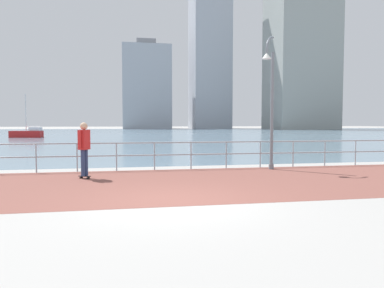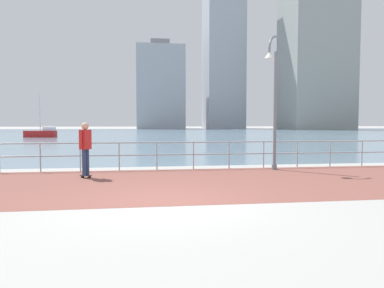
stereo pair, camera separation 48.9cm
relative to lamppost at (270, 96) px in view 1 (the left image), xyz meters
The scene contains 10 objects.
ground 35.52m from the lamppost, 96.97° to the left, with size 220.00×220.00×0.00m, color #ADAAA5.
brick_paving 5.62m from the lamppost, 151.34° to the right, with size 28.00×6.13×0.01m, color brown.
harbor_water 46.00m from the lamppost, 95.37° to the left, with size 180.00×88.00×0.00m, color #6B899E.
waterfront_railing 4.81m from the lamppost, behind, with size 25.25×0.06×1.06m.
lamppost is the anchor object (origin of this frame).
skateboarder 6.95m from the lamppost, behind, with size 0.40×0.53×1.79m.
sailboat_navy 37.07m from the lamppost, 116.67° to the left, with size 3.81×1.78×5.15m.
tower_steel 86.69m from the lamppost, 62.34° to the left, with size 15.77×13.36×37.82m.
tower_brick 95.80m from the lamppost, 78.13° to the left, with size 10.51×11.92×46.24m.
tower_concrete 91.77m from the lamppost, 89.41° to the left, with size 13.15×12.00×24.75m.
Camera 1 is at (-1.13, -8.19, 1.80)m, focal length 34.32 mm.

